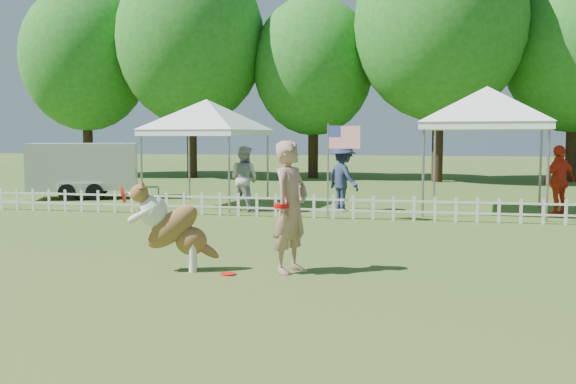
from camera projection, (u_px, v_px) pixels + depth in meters
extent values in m
plane|color=#2F521A|center=(249.00, 278.00, 9.44)|extent=(120.00, 120.00, 0.00)
imported|color=#A77964|center=(291.00, 207.00, 9.74)|extent=(0.71, 0.86, 2.01)
cylinder|color=red|center=(228.00, 274.00, 9.64)|extent=(0.26, 0.26, 0.02)
imported|color=#A9AAAE|center=(244.00, 179.00, 17.84)|extent=(1.06, 0.95, 1.80)
imported|color=#232B4A|center=(343.00, 178.00, 17.81)|extent=(1.33, 1.34, 1.85)
imported|color=red|center=(559.00, 181.00, 16.56)|extent=(1.12, 1.04, 1.85)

